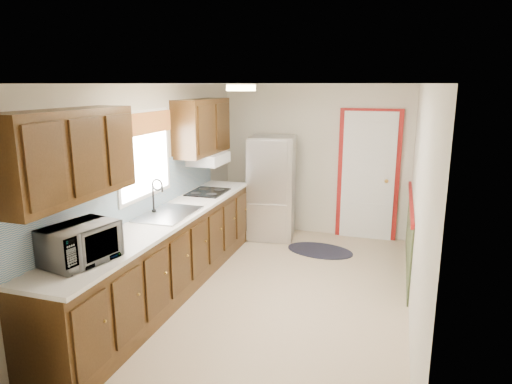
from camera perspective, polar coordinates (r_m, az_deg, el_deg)
The scene contains 8 objects.
room_shell at distance 5.01m, azimuth 2.22°, elevation -0.49°, with size 3.20×5.20×2.52m.
kitchen_run at distance 5.31m, azimuth -11.69°, elevation -4.33°, with size 0.63×4.00×2.20m.
back_wall_trim at distance 7.07m, azimuth 14.80°, elevation 0.58°, with size 1.12×2.30×2.08m.
ceiling_fixture at distance 4.76m, azimuth -1.89°, elevation 12.90°, with size 0.30×0.30×0.06m, color #FFD88C.
microwave at distance 4.08m, azimuth -21.16°, elevation -5.57°, with size 0.59×0.32×0.40m, color white.
refrigerator at distance 7.17m, azimuth 2.04°, elevation 0.56°, with size 0.75×0.73×1.62m.
rug at distance 6.84m, azimuth 7.99°, elevation -7.25°, with size 0.98×0.63×0.01m, color black.
cooktop at distance 6.30m, azimuth -6.05°, elevation -0.01°, with size 0.47×0.56×0.02m, color black.
Camera 1 is at (1.28, -4.69, 2.40)m, focal length 32.00 mm.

